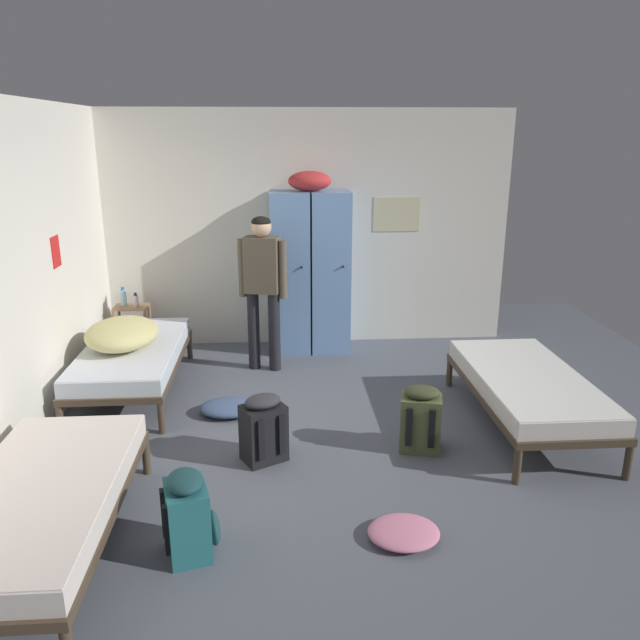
{
  "coord_description": "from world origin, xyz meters",
  "views": [
    {
      "loc": [
        -0.35,
        -4.76,
        2.48
      ],
      "look_at": [
        0.0,
        0.25,
        0.95
      ],
      "focal_mm": 34.78,
      "sensor_mm": 36.0,
      "label": 1
    }
  ],
  "objects_px": {
    "clothes_pile_pink": "(404,532)",
    "backpack_olive": "(421,419)",
    "bed_left_rear": "(133,356)",
    "water_bottle": "(123,297)",
    "bedding_heap": "(122,334)",
    "locker_bank": "(310,269)",
    "backpack_teal": "(189,516)",
    "bed_right": "(527,385)",
    "lotion_bottle": "(136,301)",
    "backpack_black": "(263,429)",
    "shelf_unit": "(133,325)",
    "bed_left_front": "(40,500)",
    "person_traveler": "(263,279)",
    "clothes_pile_denim": "(229,407)"
  },
  "relations": [
    {
      "from": "shelf_unit",
      "to": "clothes_pile_denim",
      "type": "relative_size",
      "value": 1.05
    },
    {
      "from": "backpack_teal",
      "to": "lotion_bottle",
      "type": "bearing_deg",
      "value": 106.13
    },
    {
      "from": "bedding_heap",
      "to": "backpack_olive",
      "type": "distance_m",
      "value": 2.95
    },
    {
      "from": "water_bottle",
      "to": "clothes_pile_denim",
      "type": "distance_m",
      "value": 2.26
    },
    {
      "from": "bed_left_rear",
      "to": "bed_left_front",
      "type": "bearing_deg",
      "value": -90.0
    },
    {
      "from": "bed_left_rear",
      "to": "water_bottle",
      "type": "distance_m",
      "value": 1.25
    },
    {
      "from": "bed_right",
      "to": "backpack_olive",
      "type": "xyz_separation_m",
      "value": [
        -1.01,
        -0.35,
        -0.12
      ]
    },
    {
      "from": "shelf_unit",
      "to": "lotion_bottle",
      "type": "relative_size",
      "value": 3.51
    },
    {
      "from": "backpack_black",
      "to": "shelf_unit",
      "type": "bearing_deg",
      "value": 121.04
    },
    {
      "from": "bed_left_rear",
      "to": "backpack_teal",
      "type": "height_order",
      "value": "backpack_teal"
    },
    {
      "from": "bed_right",
      "to": "clothes_pile_denim",
      "type": "xyz_separation_m",
      "value": [
        -2.6,
        0.41,
        -0.32
      ]
    },
    {
      "from": "locker_bank",
      "to": "backpack_teal",
      "type": "bearing_deg",
      "value": -104.16
    },
    {
      "from": "person_traveler",
      "to": "clothes_pile_denim",
      "type": "xyz_separation_m",
      "value": [
        -0.31,
        -1.12,
        -0.94
      ]
    },
    {
      "from": "bed_left_front",
      "to": "bedding_heap",
      "type": "xyz_separation_m",
      "value": [
        -0.07,
        2.44,
        0.25
      ]
    },
    {
      "from": "bed_right",
      "to": "clothes_pile_denim",
      "type": "bearing_deg",
      "value": 171.05
    },
    {
      "from": "bed_left_front",
      "to": "person_traveler",
      "type": "xyz_separation_m",
      "value": [
        1.28,
        3.04,
        0.62
      ]
    },
    {
      "from": "person_traveler",
      "to": "backpack_black",
      "type": "xyz_separation_m",
      "value": [
        0.02,
        -1.97,
        -0.74
      ]
    },
    {
      "from": "shelf_unit",
      "to": "clothes_pile_pink",
      "type": "xyz_separation_m",
      "value": [
        2.45,
        -3.64,
        -0.3
      ]
    },
    {
      "from": "shelf_unit",
      "to": "person_traveler",
      "type": "bearing_deg",
      "value": -21.64
    },
    {
      "from": "bed_right",
      "to": "backpack_black",
      "type": "bearing_deg",
      "value": -169.24
    },
    {
      "from": "backpack_olive",
      "to": "bed_left_rear",
      "type": "bearing_deg",
      "value": 152.49
    },
    {
      "from": "locker_bank",
      "to": "backpack_olive",
      "type": "relative_size",
      "value": 3.76
    },
    {
      "from": "bed_left_rear",
      "to": "bedding_heap",
      "type": "distance_m",
      "value": 0.26
    },
    {
      "from": "locker_bank",
      "to": "bed_left_front",
      "type": "relative_size",
      "value": 1.09
    },
    {
      "from": "backpack_teal",
      "to": "clothes_pile_denim",
      "type": "bearing_deg",
      "value": 87.18
    },
    {
      "from": "lotion_bottle",
      "to": "backpack_black",
      "type": "distance_m",
      "value": 2.96
    },
    {
      "from": "locker_bank",
      "to": "shelf_unit",
      "type": "bearing_deg",
      "value": -179.58
    },
    {
      "from": "bedding_heap",
      "to": "lotion_bottle",
      "type": "xyz_separation_m",
      "value": [
        -0.11,
        1.17,
        0.01
      ]
    },
    {
      "from": "backpack_olive",
      "to": "clothes_pile_denim",
      "type": "relative_size",
      "value": 1.01
    },
    {
      "from": "clothes_pile_denim",
      "to": "lotion_bottle",
      "type": "bearing_deg",
      "value": 124.27
    },
    {
      "from": "water_bottle",
      "to": "bed_right",
      "type": "bearing_deg",
      "value": -28.94
    },
    {
      "from": "shelf_unit",
      "to": "clothes_pile_denim",
      "type": "distance_m",
      "value": 2.13
    },
    {
      "from": "shelf_unit",
      "to": "bedding_heap",
      "type": "xyz_separation_m",
      "value": [
        0.18,
        -1.21,
        0.28
      ]
    },
    {
      "from": "locker_bank",
      "to": "backpack_teal",
      "type": "height_order",
      "value": "locker_bank"
    },
    {
      "from": "shelf_unit",
      "to": "water_bottle",
      "type": "relative_size",
      "value": 2.61
    },
    {
      "from": "backpack_black",
      "to": "bed_right",
      "type": "bearing_deg",
      "value": 10.76
    },
    {
      "from": "bed_right",
      "to": "water_bottle",
      "type": "distance_m",
      "value": 4.47
    },
    {
      "from": "bed_left_front",
      "to": "lotion_bottle",
      "type": "bearing_deg",
      "value": 92.86
    },
    {
      "from": "person_traveler",
      "to": "clothes_pile_pink",
      "type": "height_order",
      "value": "person_traveler"
    },
    {
      "from": "locker_bank",
      "to": "water_bottle",
      "type": "height_order",
      "value": "locker_bank"
    },
    {
      "from": "bed_right",
      "to": "clothes_pile_pink",
      "type": "relative_size",
      "value": 4.12
    },
    {
      "from": "locker_bank",
      "to": "lotion_bottle",
      "type": "xyz_separation_m",
      "value": [
        -1.99,
        -0.06,
        -0.33
      ]
    },
    {
      "from": "shelf_unit",
      "to": "backpack_teal",
      "type": "xyz_separation_m",
      "value": [
        1.12,
        -3.69,
        -0.09
      ]
    },
    {
      "from": "bed_left_front",
      "to": "bed_left_rear",
      "type": "xyz_separation_m",
      "value": [
        0.0,
        2.49,
        0.0
      ]
    },
    {
      "from": "backpack_black",
      "to": "clothes_pile_pink",
      "type": "relative_size",
      "value": 1.19
    },
    {
      "from": "bed_left_front",
      "to": "bed_right",
      "type": "xyz_separation_m",
      "value": [
        3.57,
        1.5,
        0.0
      ]
    },
    {
      "from": "clothes_pile_pink",
      "to": "backpack_olive",
      "type": "bearing_deg",
      "value": 72.6
    },
    {
      "from": "locker_bank",
      "to": "bedding_heap",
      "type": "height_order",
      "value": "locker_bank"
    },
    {
      "from": "backpack_black",
      "to": "backpack_teal",
      "type": "height_order",
      "value": "same"
    },
    {
      "from": "person_traveler",
      "to": "water_bottle",
      "type": "bearing_deg",
      "value": 158.72
    }
  ]
}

